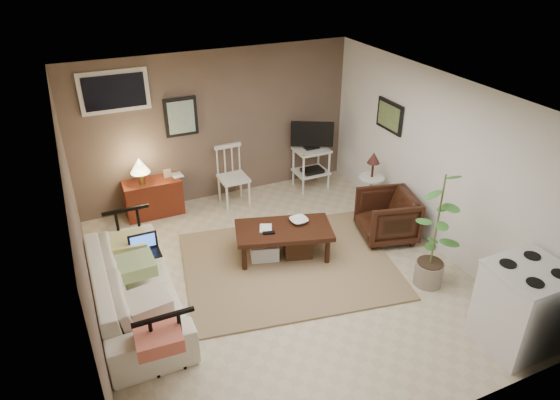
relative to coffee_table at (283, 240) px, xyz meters
name	(u,v)px	position (x,y,z in m)	size (l,w,h in m)	color
floor	(281,277)	(-0.21, -0.41, -0.27)	(5.00, 5.00, 0.00)	#C1B293
art_back	(181,117)	(-0.76, 2.07, 1.18)	(0.50, 0.03, 0.60)	black
art_right	(390,116)	(2.02, 0.64, 1.25)	(0.03, 0.60, 0.45)	black
window	(114,92)	(-1.66, 2.07, 1.68)	(0.96, 0.03, 0.60)	silver
rug	(289,265)	(-0.02, -0.22, -0.26)	(2.72, 2.18, 0.03)	#9B7B5A
coffee_table	(283,240)	(0.00, 0.00, 0.00)	(1.41, 0.99, 0.48)	black
sofa	(133,279)	(-2.01, -0.28, 0.17)	(2.27, 0.66, 0.89)	#EFE7CF
sofa_pillows	(141,284)	(-1.95, -0.54, 0.28)	(0.44, 2.15, 0.15)	beige
sofa_end_rails	(145,281)	(-1.87, -0.28, 0.11)	(0.61, 2.26, 0.76)	black
laptop	(144,248)	(-1.79, 0.11, 0.30)	(0.35, 0.25, 0.24)	black
red_console	(152,195)	(-1.36, 1.87, 0.08)	(0.86, 0.38, 1.00)	maroon
spindle_chair	(233,178)	(-0.10, 1.70, 0.19)	(0.45, 0.45, 0.97)	silver
tv_stand	(312,153)	(1.31, 1.71, 0.35)	(0.65, 0.45, 1.18)	silver
side_table	(372,176)	(1.73, 0.54, 0.37)	(0.39, 0.39, 1.03)	silver
armchair	(387,214)	(1.56, -0.16, 0.11)	(0.74, 0.69, 0.76)	black
potted_plant	(437,228)	(1.43, -1.28, 0.56)	(0.39, 0.39, 1.56)	gray
stove	(522,307)	(1.62, -2.48, 0.22)	(0.76, 0.71, 0.99)	silver
bowl	(299,215)	(0.26, 0.05, 0.31)	(0.24, 0.06, 0.24)	black
book_table	(260,222)	(-0.29, 0.11, 0.30)	(0.16, 0.02, 0.22)	black
book_console	(172,171)	(-1.02, 1.88, 0.41)	(0.16, 0.02, 0.21)	black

